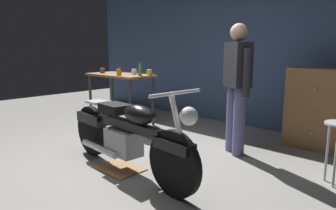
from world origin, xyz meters
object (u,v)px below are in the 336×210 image
Objects in this scene: motorcycle at (126,134)px; mug_brown_stoneware at (102,71)px; mug_white_ceramic at (134,72)px; mug_black_matte at (119,70)px; bottle at (140,70)px; wooden_dresser at (319,109)px; mug_yellow_tall at (149,72)px; person_standing at (237,83)px; mug_orange_travel at (119,72)px.

motorcycle is 18.06× the size of mug_brown_stoneware.
motorcycle is 2.36m from mug_white_ceramic.
bottle reaches higher than mug_black_matte.
wooden_dresser is 9.08× the size of mug_brown_stoneware.
wooden_dresser is 2.75m from mug_yellow_tall.
wooden_dresser is at bearing 11.73° from mug_black_matte.
mug_brown_stoneware is at bearing -173.92° from bottle.
person_standing is 1.52× the size of wooden_dresser.
wooden_dresser is at bearing 15.25° from mug_white_ceramic.
mug_brown_stoneware is at bearing -162.16° from mug_yellow_tall.
mug_brown_stoneware is (-3.59, -1.01, 0.40)m from wooden_dresser.
mug_orange_travel is at bearing -124.46° from mug_yellow_tall.
mug_brown_stoneware is 1.05× the size of mug_orange_travel.
person_standing is 2.75m from mug_black_matte.
mug_orange_travel is (-2.21, -0.16, 0.03)m from person_standing.
wooden_dresser is 2.82m from bottle.
mug_black_matte is 0.84m from bottle.
mug_orange_travel reaches higher than motorcycle.
person_standing is (0.52, 1.39, 0.48)m from motorcycle.
mug_white_ceramic is at bearing 141.73° from motorcycle.
mug_white_ceramic is 0.31m from mug_yellow_tall.
bottle is at bearing 6.08° from mug_brown_stoneware.
mug_orange_travel is at bearing 36.37° from person_standing.
mug_yellow_tall is (-1.92, 0.28, 0.02)m from person_standing.
person_standing is at bearing 0.67° from mug_brown_stoneware.
mug_white_ceramic is at bearing -164.75° from wooden_dresser.
wooden_dresser is 3.75m from mug_brown_stoneware.
motorcycle is at bearing -50.14° from mug_yellow_tall.
mug_yellow_tall is (0.82, 0.01, -0.00)m from mug_black_matte.
mug_orange_travel is at bearing -141.91° from bottle.
motorcycle is 1.99× the size of wooden_dresser.
wooden_dresser is 3.05m from mug_white_ceramic.
wooden_dresser is 4.56× the size of bottle.
person_standing reaches higher than mug_white_ceramic.
mug_orange_travel is 0.37m from bottle.
mug_yellow_tall is (-1.39, 1.67, 0.50)m from motorcycle.
motorcycle is at bearing -36.15° from mug_orange_travel.
mug_yellow_tall is at bearing 17.84° from mug_brown_stoneware.
mug_white_ceramic is at bearing -162.23° from mug_yellow_tall.
mug_white_ceramic is 1.04× the size of mug_orange_travel.
mug_black_matte is 0.49× the size of bottle.
mug_black_matte is at bearing 171.21° from mug_white_ceramic.
bottle is (-0.01, -0.21, 0.05)m from mug_yellow_tall.
mug_orange_travel reaches higher than mug_black_matte.
mug_brown_stoneware is 0.50× the size of bottle.
mug_white_ceramic is 1.01× the size of mug_black_matte.
person_standing reaches higher than wooden_dresser.
bottle is at bearing 38.09° from mug_orange_travel.
wooden_dresser is 8.98× the size of mug_yellow_tall.
mug_white_ceramic is 0.98× the size of mug_yellow_tall.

